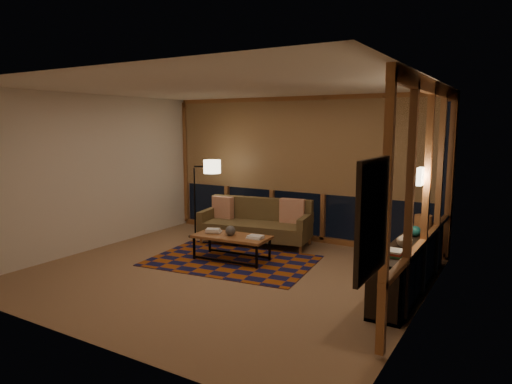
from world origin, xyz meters
The scene contains 21 objects.
floor centered at (0.00, 0.00, 0.00)m, with size 5.50×5.00×0.01m, color #A38261.
ceiling centered at (0.00, 0.00, 2.70)m, with size 5.50×5.00×0.01m, color beige.
walls centered at (0.00, 0.00, 1.35)m, with size 5.51×5.01×2.70m.
window_wall_back centered at (0.00, 2.43, 1.35)m, with size 5.30×0.16×2.60m, color #AF6B37, non-canonical shape.
window_wall_right centered at (2.68, 0.60, 1.35)m, with size 0.16×3.70×2.60m, color #AF6B37, non-canonical shape.
wall_art centered at (2.71, -1.85, 1.45)m, with size 0.06×0.74×0.94m, color #CC482B, non-canonical shape.
wall_sconce centered at (2.62, 0.45, 1.55)m, with size 0.12×0.18×0.22m, color #FBE6B6, non-canonical shape.
sofa centered at (-0.47, 1.66, 0.41)m, with size 1.98×0.80×0.81m, color brown, non-canonical shape.
pillow_left centered at (-1.21, 1.69, 0.61)m, with size 0.41×0.14×0.41m, color #B43814, non-canonical shape.
pillow_right centered at (0.12, 2.00, 0.64)m, with size 0.46×0.15×0.46m, color #B43814, non-canonical shape.
area_rug centered at (-0.25, 0.56, 0.01)m, with size 2.58×1.72×0.01m, color #8B3E0F.
coffee_table centered at (-0.27, 0.60, 0.21)m, with size 1.24×0.57×0.41m, color #AF6B37, non-canonical shape.
book_stack_a centered at (-0.64, 0.60, 0.44)m, with size 0.22×0.17×0.06m, color white, non-canonical shape.
book_stack_b centered at (0.16, 0.62, 0.44)m, with size 0.26×0.20×0.05m, color white, non-canonical shape.
ceramic_pot centered at (-0.29, 0.59, 0.49)m, with size 0.17×0.17×0.17m, color black.
floor_lamp centered at (-1.77, 1.54, 0.76)m, with size 0.51×0.33×1.52m, color black, non-canonical shape.
bookshelf centered at (2.49, 0.76, 0.33)m, with size 0.40×2.66×0.66m, color black, non-canonical shape.
basket centered at (2.47, 1.61, 0.76)m, with size 0.25×0.25×0.19m, color #AC6938.
teal_bowl centered at (2.49, 0.99, 0.74)m, with size 0.15×0.15×0.15m, color #196662.
vase centered at (2.49, 0.37, 0.77)m, with size 0.20×0.20×0.20m, color #BEAA8F.
shelf_book_stack centered at (2.49, -0.10, 0.70)m, with size 0.18×0.25×0.07m, color white, non-canonical shape.
Camera 1 is at (3.74, -5.34, 2.17)m, focal length 32.00 mm.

